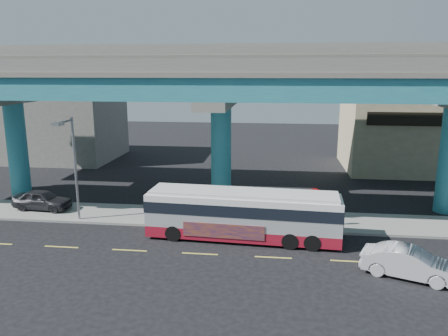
# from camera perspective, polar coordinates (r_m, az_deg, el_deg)

# --- Properties ---
(ground) EXTENTS (120.00, 120.00, 0.00)m
(ground) POSITION_cam_1_polar(r_m,az_deg,el_deg) (24.67, -3.04, -10.86)
(ground) COLOR black
(ground) RESTS_ON ground
(sidewalk) EXTENTS (70.00, 4.00, 0.15)m
(sidewalk) POSITION_cam_1_polar(r_m,az_deg,el_deg) (29.71, -1.22, -6.51)
(sidewalk) COLOR gray
(sidewalk) RESTS_ON ground
(lane_markings) EXTENTS (58.00, 0.12, 0.01)m
(lane_markings) POSITION_cam_1_polar(r_m,az_deg,el_deg) (24.40, -3.16, -11.12)
(lane_markings) COLOR #D8C64C
(lane_markings) RESTS_ON ground
(viaduct) EXTENTS (52.00, 12.40, 11.70)m
(viaduct) POSITION_cam_1_polar(r_m,az_deg,el_deg) (31.63, -0.37, 11.42)
(viaduct) COLOR #246588
(viaduct) RESTS_ON ground
(building_beige) EXTENTS (14.00, 10.23, 7.00)m
(building_beige) POSITION_cam_1_polar(r_m,az_deg,el_deg) (47.79, 23.92, 4.00)
(building_beige) COLOR tan
(building_beige) RESTS_ON ground
(building_concrete) EXTENTS (12.00, 10.00, 9.00)m
(building_concrete) POSITION_cam_1_polar(r_m,az_deg,el_deg) (52.38, -20.54, 6.05)
(building_concrete) COLOR gray
(building_concrete) RESTS_ON ground
(transit_bus) EXTENTS (11.54, 3.15, 2.93)m
(transit_bus) POSITION_cam_1_polar(r_m,az_deg,el_deg) (25.88, 2.50, -5.90)
(transit_bus) COLOR maroon
(transit_bus) RESTS_ON ground
(sedan) EXTENTS (4.64, 5.56, 1.48)m
(sedan) POSITION_cam_1_polar(r_m,az_deg,el_deg) (23.37, 23.07, -11.34)
(sedan) COLOR #B8B7BC
(sedan) RESTS_ON ground
(parked_car) EXTENTS (2.25, 4.35, 1.40)m
(parked_car) POSITION_cam_1_polar(r_m,az_deg,el_deg) (33.59, -22.66, -3.85)
(parked_car) COLOR #28292D
(parked_car) RESTS_ON sidewalk
(street_lamp) EXTENTS (0.50, 2.26, 6.79)m
(street_lamp) POSITION_cam_1_polar(r_m,az_deg,el_deg) (29.25, -19.41, 1.68)
(street_lamp) COLOR gray
(street_lamp) RESTS_ON sidewalk
(stop_sign) EXTENTS (0.78, 0.08, 2.60)m
(stop_sign) POSITION_cam_1_polar(r_m,az_deg,el_deg) (27.69, 11.74, -3.99)
(stop_sign) COLOR gray
(stop_sign) RESTS_ON sidewalk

